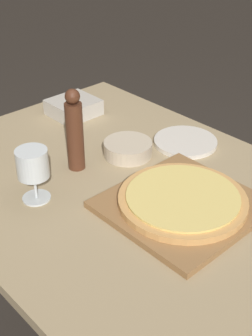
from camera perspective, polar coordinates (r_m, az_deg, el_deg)
name	(u,v)px	position (r m, az deg, el deg)	size (l,w,h in m)	color
dining_table	(132,217)	(1.34, 0.69, -6.05)	(0.90, 1.29, 0.75)	#9E8966
cutting_board	(182,205)	(1.21, 6.85, -4.56)	(0.37, 0.35, 0.02)	olive
pizza	(183,199)	(1.20, 6.92, -3.78)	(0.33, 0.33, 0.02)	tan
pepper_mill	(75,132)	(1.32, -6.28, 4.42)	(0.05, 0.05, 0.25)	#4C2819
wine_glass	(33,165)	(1.21, -11.31, 0.32)	(0.08, 0.08, 0.15)	silver
small_bowl	(128,149)	(1.42, 0.23, 2.38)	(0.15, 0.15, 0.04)	beige
dinner_plate	(185,142)	(1.50, 7.25, 3.20)	(0.20, 0.20, 0.01)	silver
food_container	(74,107)	(1.69, -6.41, 7.38)	(0.16, 0.15, 0.05)	#BCB7AD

